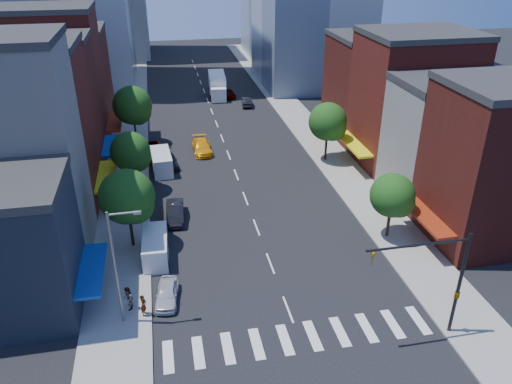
{
  "coord_description": "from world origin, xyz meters",
  "views": [
    {
      "loc": [
        -8.06,
        -28.03,
        24.9
      ],
      "look_at": [
        -0.5,
        9.76,
        5.0
      ],
      "focal_mm": 35.0,
      "sensor_mm": 36.0,
      "label": 1
    }
  ],
  "objects_px": {
    "cargo_van_near": "(155,248)",
    "box_truck": "(217,86)",
    "taxi": "(202,146)",
    "parked_car_second": "(175,212)",
    "traffic_car_oncoming": "(247,101)",
    "traffic_car_far": "(228,93)",
    "parked_car_rear": "(168,161)",
    "pedestrian_far": "(128,298)",
    "parked_car_third": "(152,151)",
    "cargo_van_far": "(162,162)",
    "parked_car_front": "(167,293)",
    "pedestrian_near": "(144,305)"
  },
  "relations": [
    {
      "from": "parked_car_rear",
      "to": "pedestrian_far",
      "type": "bearing_deg",
      "value": -105.71
    },
    {
      "from": "box_truck",
      "to": "parked_car_rear",
      "type": "bearing_deg",
      "value": -104.69
    },
    {
      "from": "parked_car_second",
      "to": "traffic_car_far",
      "type": "xyz_separation_m",
      "value": [
        11.19,
        40.01,
        -0.02
      ]
    },
    {
      "from": "parked_car_rear",
      "to": "traffic_car_far",
      "type": "distance_m",
      "value": 29.34
    },
    {
      "from": "cargo_van_near",
      "to": "box_truck",
      "type": "bearing_deg",
      "value": 78.39
    },
    {
      "from": "cargo_van_near",
      "to": "traffic_car_oncoming",
      "type": "height_order",
      "value": "cargo_van_near"
    },
    {
      "from": "traffic_car_oncoming",
      "to": "pedestrian_far",
      "type": "distance_m",
      "value": 50.72
    },
    {
      "from": "parked_car_third",
      "to": "traffic_car_oncoming",
      "type": "bearing_deg",
      "value": 42.35
    },
    {
      "from": "parked_car_third",
      "to": "parked_car_front",
      "type": "bearing_deg",
      "value": -96.06
    },
    {
      "from": "taxi",
      "to": "parked_car_rear",
      "type": "bearing_deg",
      "value": -142.6
    },
    {
      "from": "taxi",
      "to": "traffic_car_far",
      "type": "relative_size",
      "value": 1.21
    },
    {
      "from": "parked_car_front",
      "to": "taxi",
      "type": "relative_size",
      "value": 0.74
    },
    {
      "from": "parked_car_front",
      "to": "traffic_car_far",
      "type": "distance_m",
      "value": 53.77
    },
    {
      "from": "traffic_car_oncoming",
      "to": "parked_car_rear",
      "type": "bearing_deg",
      "value": 64.9
    },
    {
      "from": "parked_car_third",
      "to": "taxi",
      "type": "xyz_separation_m",
      "value": [
        6.28,
        0.12,
        0.01
      ]
    },
    {
      "from": "traffic_car_oncoming",
      "to": "pedestrian_far",
      "type": "xyz_separation_m",
      "value": [
        -17.58,
        -47.57,
        0.38
      ]
    },
    {
      "from": "taxi",
      "to": "traffic_car_far",
      "type": "height_order",
      "value": "taxi"
    },
    {
      "from": "parked_car_rear",
      "to": "pedestrian_near",
      "type": "xyz_separation_m",
      "value": [
        -2.83,
        -26.69,
        0.29
      ]
    },
    {
      "from": "traffic_car_oncoming",
      "to": "pedestrian_near",
      "type": "distance_m",
      "value": 51.17
    },
    {
      "from": "taxi",
      "to": "box_truck",
      "type": "relative_size",
      "value": 0.59
    },
    {
      "from": "cargo_van_far",
      "to": "pedestrian_near",
      "type": "bearing_deg",
      "value": -98.3
    },
    {
      "from": "pedestrian_far",
      "to": "cargo_van_far",
      "type": "bearing_deg",
      "value": 174.56
    },
    {
      "from": "parked_car_second",
      "to": "traffic_car_oncoming",
      "type": "distance_m",
      "value": 37.23
    },
    {
      "from": "parked_car_front",
      "to": "box_truck",
      "type": "height_order",
      "value": "box_truck"
    },
    {
      "from": "box_truck",
      "to": "cargo_van_far",
      "type": "bearing_deg",
      "value": -105.21
    },
    {
      "from": "taxi",
      "to": "cargo_van_far",
      "type": "bearing_deg",
      "value": -138.18
    },
    {
      "from": "parked_car_third",
      "to": "box_truck",
      "type": "bearing_deg",
      "value": 57.86
    },
    {
      "from": "parked_car_second",
      "to": "parked_car_rear",
      "type": "bearing_deg",
      "value": 93.68
    },
    {
      "from": "parked_car_third",
      "to": "traffic_car_oncoming",
      "type": "xyz_separation_m",
      "value": [
        15.46,
        18.3,
        -0.05
      ]
    },
    {
      "from": "cargo_van_far",
      "to": "traffic_car_oncoming",
      "type": "height_order",
      "value": "cargo_van_far"
    },
    {
      "from": "taxi",
      "to": "pedestrian_far",
      "type": "distance_m",
      "value": 30.56
    },
    {
      "from": "box_truck",
      "to": "pedestrian_near",
      "type": "relative_size",
      "value": 5.28
    },
    {
      "from": "parked_car_second",
      "to": "taxi",
      "type": "distance_m",
      "value": 17.07
    },
    {
      "from": "parked_car_rear",
      "to": "taxi",
      "type": "height_order",
      "value": "taxi"
    },
    {
      "from": "box_truck",
      "to": "parked_car_second",
      "type": "bearing_deg",
      "value": -98.86
    },
    {
      "from": "traffic_car_far",
      "to": "box_truck",
      "type": "distance_m",
      "value": 2.43
    },
    {
      "from": "cargo_van_near",
      "to": "cargo_van_far",
      "type": "height_order",
      "value": "cargo_van_far"
    },
    {
      "from": "parked_car_front",
      "to": "pedestrian_far",
      "type": "height_order",
      "value": "pedestrian_far"
    },
    {
      "from": "parked_car_second",
      "to": "box_truck",
      "type": "distance_m",
      "value": 42.61
    },
    {
      "from": "taxi",
      "to": "parked_car_second",
      "type": "bearing_deg",
      "value": -105.88
    },
    {
      "from": "parked_car_rear",
      "to": "taxi",
      "type": "distance_m",
      "value": 5.71
    },
    {
      "from": "parked_car_second",
      "to": "pedestrian_near",
      "type": "xyz_separation_m",
      "value": [
        -3.0,
        -13.74,
        0.24
      ]
    },
    {
      "from": "taxi",
      "to": "box_truck",
      "type": "xyz_separation_m",
      "value": [
        5.26,
        25.0,
        0.93
      ]
    },
    {
      "from": "cargo_van_near",
      "to": "parked_car_front",
      "type": "bearing_deg",
      "value": -81.13
    },
    {
      "from": "box_truck",
      "to": "pedestrian_far",
      "type": "distance_m",
      "value": 56.07
    },
    {
      "from": "parked_car_third",
      "to": "cargo_van_far",
      "type": "xyz_separation_m",
      "value": [
        1.08,
        -4.76,
        0.37
      ]
    },
    {
      "from": "parked_car_third",
      "to": "taxi",
      "type": "relative_size",
      "value": 1.03
    },
    {
      "from": "taxi",
      "to": "box_truck",
      "type": "distance_m",
      "value": 25.56
    },
    {
      "from": "parked_car_rear",
      "to": "pedestrian_far",
      "type": "distance_m",
      "value": 26.11
    },
    {
      "from": "parked_car_second",
      "to": "pedestrian_near",
      "type": "height_order",
      "value": "pedestrian_near"
    }
  ]
}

